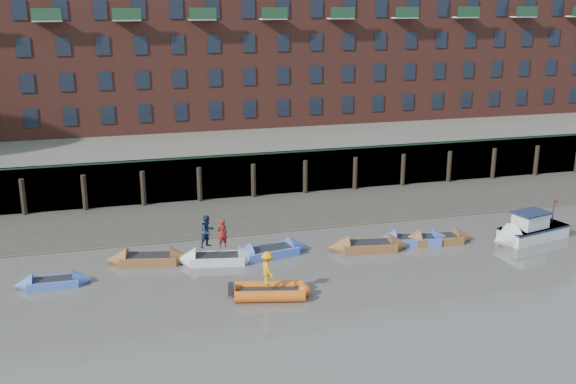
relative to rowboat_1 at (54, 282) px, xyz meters
name	(u,v)px	position (x,y,z in m)	size (l,w,h in m)	color
ground	(317,339)	(11.43, -9.01, -0.20)	(220.00, 220.00, 0.00)	#5B5650
foreshore	(237,215)	(11.43, 8.99, -0.20)	(110.00, 8.00, 0.50)	#3D382F
mud_band	(247,231)	(11.43, 5.59, -0.20)	(110.00, 1.60, 0.10)	#4C4336
river_wall	(225,177)	(11.43, 13.37, 1.39)	(110.00, 1.23, 3.30)	#2D2A26
bank_terrace	(199,140)	(11.43, 26.99, 1.40)	(110.00, 28.00, 3.20)	#5E594D
apartment_terrace	(193,15)	(11.43, 27.99, 12.62)	(80.60, 15.56, 20.98)	brown
rowboat_1	(54,282)	(0.00, 0.00, 0.00)	(3.98, 1.24, 1.15)	#4264BF
rowboat_2	(149,259)	(5.01, 1.85, 0.04)	(5.01, 2.35, 1.40)	brown
rowboat_3	(217,259)	(8.70, 0.87, 0.04)	(4.93, 2.24, 1.38)	silver
rowboat_4	(270,252)	(11.82, 1.13, 0.05)	(5.06, 2.31, 1.42)	#4264BF
rowboat_5	(369,246)	(17.66, 0.50, 0.05)	(5.09, 2.13, 1.43)	brown
rowboat_6	(414,240)	(20.71, 0.75, 0.04)	(4.89, 2.30, 1.37)	#4264BF
rowboat_7	(437,239)	(22.11, 0.53, 0.03)	(4.71, 1.77, 1.34)	brown
rib_tender	(273,291)	(10.64, -4.24, 0.08)	(3.91, 2.53, 0.66)	#D55914
motor_launch	(523,232)	(27.31, -0.58, 0.38)	(5.80, 3.06, 2.28)	silver
person_rower_a	(222,234)	(9.00, 0.77, 1.55)	(0.60, 0.40, 1.66)	maroon
person_rower_b	(207,231)	(8.23, 1.08, 1.65)	(0.90, 0.70, 1.85)	#19233F
person_rib_crew	(268,269)	(10.38, -4.26, 1.31)	(1.16, 0.67, 1.79)	orange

